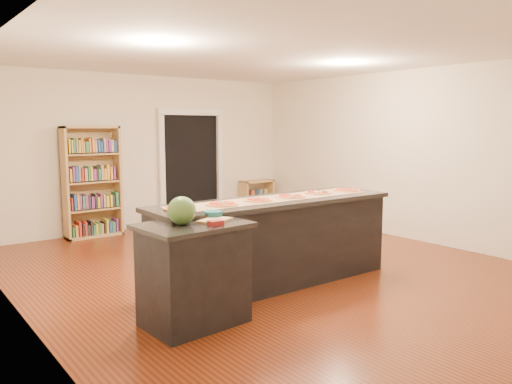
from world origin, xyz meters
TOP-DOWN VIEW (x-y plane):
  - room at (0.00, 0.00)m, footprint 6.00×7.00m
  - doorway at (0.90, 3.46)m, footprint 1.40×0.09m
  - kitchen_island at (-0.34, -0.60)m, footprint 3.11×0.84m
  - side_counter at (-1.73, -1.08)m, footprint 0.99×0.72m
  - bookshelf at (-1.14, 3.28)m, footprint 0.94×0.33m
  - low_shelf at (2.39, 3.29)m, footprint 0.73×0.31m
  - waste_bin at (-0.13, 3.10)m, footprint 0.21×0.21m
  - kraft_paper at (-0.34, -0.57)m, footprint 2.71×0.53m
  - watermelon at (-1.84, -1.07)m, footprint 0.26×0.26m
  - cutting_board at (-1.51, -1.12)m, footprint 0.39×0.34m
  - package_red at (-1.61, -1.29)m, footprint 0.14×0.10m
  - package_teal at (-1.43, -0.96)m, footprint 0.19×0.19m
  - pizza_a at (-1.58, -0.53)m, footprint 0.31×0.31m
  - pizza_b at (-1.08, -0.60)m, footprint 0.34×0.34m
  - pizza_c at (-0.58, -0.60)m, footprint 0.30×0.30m
  - pizza_d at (-0.09, -0.59)m, footprint 0.36×0.36m
  - pizza_e at (0.41, -0.56)m, footprint 0.33×0.33m
  - pizza_f at (0.91, -0.60)m, footprint 0.35×0.35m

SIDE VIEW (x-z plane):
  - waste_bin at x=-0.13m, z-range 0.00..0.31m
  - low_shelf at x=2.39m, z-range 0.00..0.73m
  - side_counter at x=-1.73m, z-range 0.00..0.98m
  - kitchen_island at x=-0.34m, z-range 0.00..1.03m
  - bookshelf at x=-1.14m, z-range 0.00..1.88m
  - cutting_board at x=-1.51m, z-range 0.98..1.00m
  - package_red at x=-1.61m, z-range 0.98..1.03m
  - package_teal at x=-1.43m, z-range 0.98..1.05m
  - kraft_paper at x=-0.34m, z-range 1.03..1.03m
  - pizza_a at x=-1.58m, z-range 1.03..1.05m
  - pizza_b at x=-1.08m, z-range 1.03..1.05m
  - pizza_c at x=-0.58m, z-range 1.03..1.05m
  - pizza_d at x=-0.09m, z-range 1.03..1.05m
  - pizza_e at x=0.41m, z-range 1.03..1.05m
  - pizza_f at x=0.91m, z-range 1.03..1.05m
  - watermelon at x=-1.84m, z-range 0.98..1.24m
  - doorway at x=0.90m, z-range 0.10..2.31m
  - room at x=0.00m, z-range 0.00..2.80m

